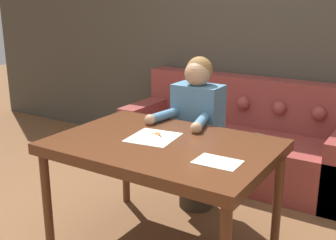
% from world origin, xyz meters
% --- Properties ---
extents(wall_back, '(8.00, 0.06, 2.60)m').
position_xyz_m(wall_back, '(0.00, 1.97, 1.30)').
color(wall_back, '#474238').
rests_on(wall_back, ground_plane).
extents(dining_table, '(1.40, 0.96, 0.77)m').
position_xyz_m(dining_table, '(-0.05, 0.08, 0.70)').
color(dining_table, '#562D19').
rests_on(dining_table, ground_plane).
extents(couch, '(2.17, 0.83, 0.91)m').
position_xyz_m(couch, '(-0.16, 1.56, 0.32)').
color(couch, brown).
rests_on(couch, ground_plane).
extents(person, '(0.46, 0.58, 1.23)m').
position_xyz_m(person, '(-0.16, 0.73, 0.62)').
color(person, '#33281E').
rests_on(person, ground_plane).
extents(pattern_paper_main, '(0.33, 0.35, 0.00)m').
position_xyz_m(pattern_paper_main, '(-0.15, 0.11, 0.77)').
color(pattern_paper_main, beige).
rests_on(pattern_paper_main, dining_table).
extents(pattern_paper_offcut, '(0.26, 0.18, 0.00)m').
position_xyz_m(pattern_paper_offcut, '(0.39, -0.05, 0.77)').
color(pattern_paper_offcut, beige).
rests_on(pattern_paper_offcut, dining_table).
extents(scissors, '(0.19, 0.16, 0.01)m').
position_xyz_m(scissors, '(-0.14, 0.17, 0.77)').
color(scissors, silver).
rests_on(scissors, dining_table).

